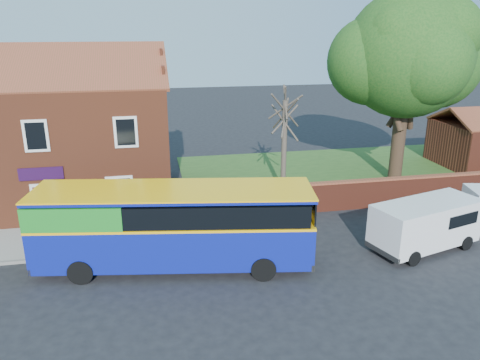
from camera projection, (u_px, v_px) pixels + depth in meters
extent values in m
plane|color=black|center=(213.00, 296.00, 17.09)|extent=(120.00, 120.00, 0.00)
cube|color=gray|center=(42.00, 242.00, 21.12)|extent=(18.00, 3.50, 0.12)
cube|color=slate|center=(33.00, 260.00, 19.49)|extent=(18.00, 0.15, 0.14)
cube|color=#426B28|center=(376.00, 171.00, 31.59)|extent=(26.00, 12.00, 0.04)
cube|color=brown|center=(55.00, 144.00, 25.47)|extent=(12.00, 8.00, 6.50)
cube|color=brown|center=(36.00, 67.00, 22.27)|extent=(12.30, 4.08, 2.16)
cube|color=brown|center=(52.00, 61.00, 25.99)|extent=(12.30, 4.08, 2.16)
cube|color=black|center=(36.00, 136.00, 21.29)|extent=(1.10, 0.06, 1.50)
cube|color=#4C0F19|center=(46.00, 207.00, 22.38)|extent=(0.95, 0.04, 2.10)
cube|color=silver|center=(46.00, 206.00, 22.38)|extent=(1.20, 0.06, 2.30)
cube|color=#250A2F|center=(41.00, 174.00, 21.83)|extent=(2.00, 0.06, 0.60)
cube|color=maroon|center=(428.00, 190.00, 25.78)|extent=(22.00, 0.30, 1.50)
cube|color=brown|center=(430.00, 176.00, 25.52)|extent=(22.00, 0.38, 0.10)
cube|color=#0D1A93|center=(175.00, 238.00, 18.84)|extent=(11.18, 4.46, 1.73)
cube|color=#FFB70D|center=(174.00, 218.00, 18.57)|extent=(11.21, 4.48, 0.10)
cube|color=black|center=(174.00, 206.00, 18.40)|extent=(10.76, 4.41, 0.87)
cube|color=#1F8E26|center=(81.00, 207.00, 18.29)|extent=(4.10, 3.33, 0.92)
cube|color=#0D1A93|center=(173.00, 192.00, 18.22)|extent=(11.18, 4.46, 0.14)
cube|color=#FFB70D|center=(173.00, 190.00, 18.19)|extent=(11.23, 4.50, 0.06)
cylinder|color=black|center=(81.00, 272.00, 17.76)|extent=(1.01, 0.44, 0.98)
cylinder|color=black|center=(98.00, 242.00, 20.18)|extent=(1.01, 0.44, 0.98)
cylinder|color=black|center=(263.00, 269.00, 17.97)|extent=(1.01, 0.44, 0.98)
cylinder|color=black|center=(259.00, 240.00, 20.40)|extent=(1.01, 0.44, 0.98)
cube|color=white|center=(426.00, 223.00, 20.32)|extent=(5.28, 3.23, 1.87)
cube|color=black|center=(462.00, 208.00, 21.18)|extent=(0.53, 1.63, 0.74)
cube|color=black|center=(461.00, 230.00, 21.63)|extent=(0.63, 1.92, 0.24)
cylinder|color=black|center=(413.00, 258.00, 19.14)|extent=(0.69, 0.39, 0.65)
cylinder|color=black|center=(381.00, 241.00, 20.71)|extent=(0.69, 0.39, 0.65)
cylinder|color=black|center=(466.00, 243.00, 20.50)|extent=(0.69, 0.39, 0.65)
cylinder|color=black|center=(432.00, 227.00, 22.07)|extent=(0.69, 0.39, 0.65)
cylinder|color=black|center=(474.00, 215.00, 23.58)|extent=(0.62, 0.34, 0.59)
cylinder|color=black|center=(398.00, 144.00, 29.02)|extent=(0.83, 0.83, 4.78)
sphere|color=#3A611E|center=(408.00, 54.00, 27.32)|extent=(7.47, 7.47, 7.47)
sphere|color=#3A611E|center=(436.00, 64.00, 28.30)|extent=(5.40, 5.40, 5.40)
sphere|color=#3A611E|center=(371.00, 61.00, 27.66)|extent=(5.19, 5.19, 5.19)
cylinder|color=#4C4238|center=(284.00, 148.00, 26.78)|extent=(0.31, 0.31, 5.43)
cylinder|color=#4C4238|center=(285.00, 114.00, 26.17)|extent=(0.32, 2.65, 2.13)
cylinder|color=#4C4238|center=(285.00, 118.00, 26.23)|extent=(1.38, 1.96, 1.95)
cylinder|color=#4C4238|center=(285.00, 111.00, 26.11)|extent=(2.23, 1.02, 2.17)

